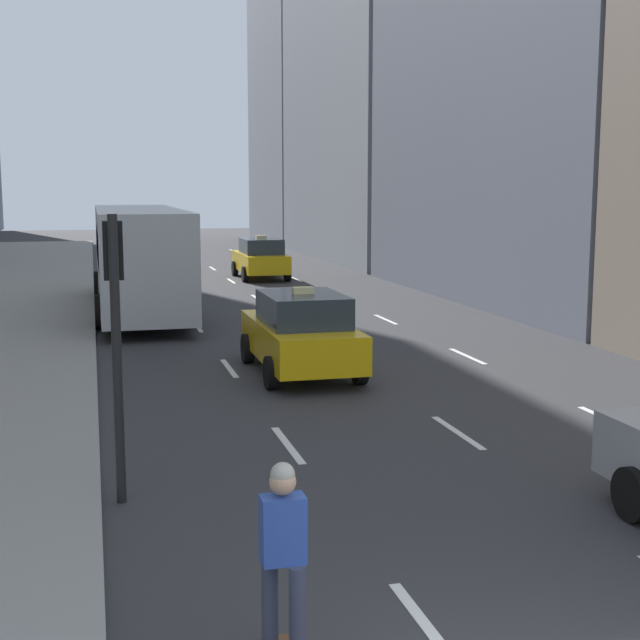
{
  "coord_description": "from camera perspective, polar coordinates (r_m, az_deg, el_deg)",
  "views": [
    {
      "loc": [
        -2.99,
        -4.93,
        3.92
      ],
      "look_at": [
        1.33,
        11.96,
        1.31
      ],
      "focal_mm": 50.0,
      "sensor_mm": 36.0,
      "label": 1
    }
  ],
  "objects": [
    {
      "name": "skateboarder",
      "position": [
        7.47,
        -2.37,
        -14.82
      ],
      "size": [
        0.36,
        0.8,
        1.75
      ],
      "color": "brown",
      "rests_on": "ground"
    },
    {
      "name": "traffic_light_pole",
      "position": [
        11.2,
        -12.98,
        0.55
      ],
      "size": [
        0.24,
        0.42,
        3.6
      ],
      "color": "black",
      "rests_on": "ground"
    },
    {
      "name": "building_row_right",
      "position": [
        44.95,
        5.72,
        19.04
      ],
      "size": [
        6.0,
        63.07,
        30.68
      ],
      "color": "gray",
      "rests_on": "ground"
    },
    {
      "name": "lane_markings",
      "position": [
        28.75,
        -2.98,
        0.68
      ],
      "size": [
        5.72,
        56.0,
        0.01
      ],
      "color": "white",
      "rests_on": "ground"
    },
    {
      "name": "city_bus",
      "position": [
        28.46,
        -11.54,
        4.05
      ],
      "size": [
        2.8,
        11.61,
        3.25
      ],
      "color": "#B7BCC1",
      "rests_on": "ground"
    },
    {
      "name": "taxi_lead",
      "position": [
        38.48,
        -3.83,
        3.97
      ],
      "size": [
        2.02,
        4.4,
        1.87
      ],
      "color": "yellow",
      "rests_on": "ground"
    },
    {
      "name": "taxi_second",
      "position": [
        18.75,
        -1.22,
        -0.81
      ],
      "size": [
        2.02,
        4.4,
        1.87
      ],
      "color": "yellow",
      "rests_on": "ground"
    }
  ]
}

